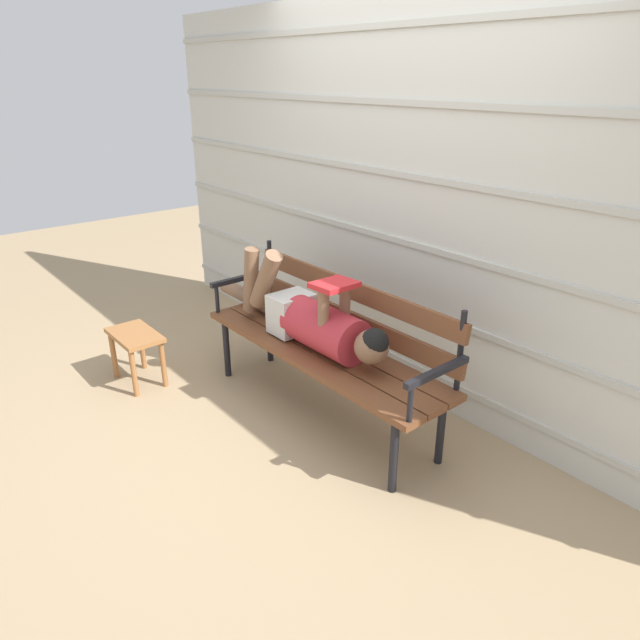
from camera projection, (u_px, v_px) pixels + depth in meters
The scene contains 5 objects.
ground_plane at pixel (307, 419), 3.56m from camera, with size 12.00×12.00×0.00m, color tan.
house_siding at pixel (403, 207), 3.54m from camera, with size 5.18×0.08×2.42m.
park_bench at pixel (329, 338), 3.47m from camera, with size 1.81×0.49×0.90m.
reclining_person at pixel (310, 319), 3.44m from camera, with size 1.70×0.27×0.53m.
footstool at pixel (136, 344), 3.89m from camera, with size 0.43×0.26×0.37m.
Camera 1 is at (2.38, -1.87, 1.97)m, focal length 32.35 mm.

